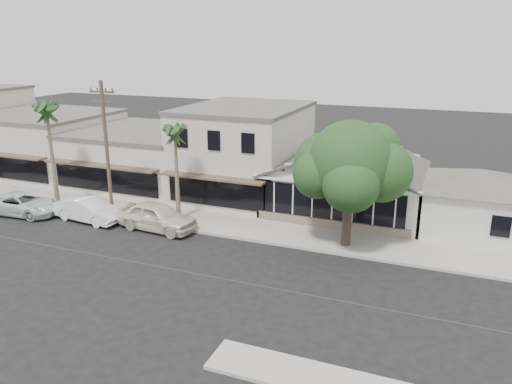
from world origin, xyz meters
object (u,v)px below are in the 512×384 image
at_px(utility_pole, 107,148).
at_px(car_1, 89,210).
at_px(car_2, 23,204).
at_px(shade_tree, 350,165).
at_px(car_0, 157,216).

distance_m(utility_pole, car_1, 4.26).
bearing_deg(car_2, utility_pole, -79.90).
xyz_separation_m(utility_pole, shade_tree, (15.32, 1.25, 0.01)).
distance_m(car_1, shade_tree, 17.05).
bearing_deg(car_1, shade_tree, -76.52).
bearing_deg(shade_tree, utility_pole, -175.34).
height_order(car_1, car_2, car_1).
distance_m(utility_pole, car_0, 5.56).
height_order(utility_pole, car_0, utility_pole).
distance_m(car_0, shade_tree, 12.23).
xyz_separation_m(car_0, shade_tree, (11.43, 1.89, 3.92)).
bearing_deg(car_0, utility_pole, 85.36).
bearing_deg(shade_tree, car_2, -172.52).
distance_m(car_0, car_1, 5.01).
bearing_deg(utility_pole, car_2, -165.61).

